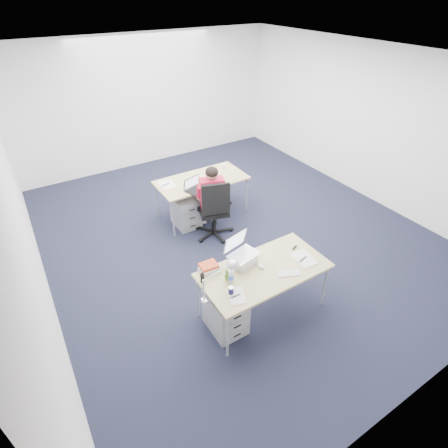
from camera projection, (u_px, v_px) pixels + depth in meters
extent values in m
plane|color=black|center=(232.00, 231.00, 6.16)|extent=(7.00, 7.00, 0.00)
cube|color=white|center=(149.00, 102.00, 7.80)|extent=(6.00, 0.02, 2.80)
cube|color=white|center=(18.00, 213.00, 4.07)|extent=(0.02, 7.00, 2.80)
cube|color=white|center=(366.00, 123.00, 6.65)|extent=(0.02, 7.00, 2.80)
cube|color=white|center=(235.00, 58.00, 4.56)|extent=(6.00, 7.00, 0.01)
cube|color=tan|center=(264.00, 270.00, 4.27)|extent=(1.60, 0.80, 0.03)
cylinder|color=#B7BABC|center=(227.00, 336.00, 3.92)|extent=(0.04, 0.04, 0.70)
cylinder|color=#B7BABC|center=(324.00, 286.00, 4.56)|extent=(0.04, 0.04, 0.70)
cylinder|color=#B7BABC|center=(198.00, 297.00, 4.40)|extent=(0.04, 0.04, 0.70)
cylinder|color=#B7BABC|center=(289.00, 257.00, 5.05)|extent=(0.04, 0.04, 0.70)
cube|color=tan|center=(202.00, 180.00, 6.21)|extent=(1.60, 0.80, 0.03)
cylinder|color=#B7BABC|center=(173.00, 219.00, 5.85)|extent=(0.04, 0.04, 0.70)
cylinder|color=#B7BABC|center=(247.00, 195.00, 6.50)|extent=(0.04, 0.04, 0.70)
cylinder|color=#B7BABC|center=(157.00, 200.00, 6.34)|extent=(0.04, 0.04, 0.70)
cylinder|color=#B7BABC|center=(227.00, 180.00, 6.99)|extent=(0.04, 0.04, 0.70)
cylinder|color=black|center=(213.00, 221.00, 5.95)|extent=(0.05, 0.05, 0.42)
cube|color=black|center=(213.00, 210.00, 5.82)|extent=(0.59, 0.59, 0.07)
cube|color=black|center=(216.00, 199.00, 5.44)|extent=(0.44, 0.19, 0.53)
cube|color=red|center=(212.00, 194.00, 5.65)|extent=(0.43, 0.31, 0.52)
sphere|color=tan|center=(212.00, 173.00, 5.44)|extent=(0.20, 0.20, 0.20)
cube|color=#A0A3A5|center=(226.00, 312.00, 4.30)|extent=(0.40, 0.50, 0.55)
cube|color=#A0A3A5|center=(186.00, 211.00, 6.18)|extent=(0.40, 0.50, 0.55)
cube|color=white|center=(288.00, 273.00, 4.20)|extent=(0.30, 0.22, 0.01)
ellipsoid|color=white|center=(261.00, 266.00, 4.29)|extent=(0.07, 0.11, 0.04)
cylinder|color=#1A1645|center=(231.00, 290.00, 3.91)|extent=(0.07, 0.07, 0.10)
cylinder|color=silver|center=(231.00, 275.00, 4.03)|extent=(0.08, 0.08, 0.21)
cube|color=silver|center=(209.00, 268.00, 4.22)|extent=(0.26, 0.22, 0.10)
cube|color=black|center=(202.00, 278.00, 4.04)|extent=(0.04, 0.03, 0.14)
cube|color=#F7D28F|center=(236.00, 296.00, 3.90)|extent=(0.26, 0.31, 0.01)
cube|color=#F7D28F|center=(304.00, 259.00, 4.41)|extent=(0.24, 0.33, 0.01)
cylinder|color=white|center=(224.00, 167.00, 6.51)|extent=(0.08, 0.08, 0.09)
cube|color=white|center=(167.00, 185.00, 6.02)|extent=(0.25, 0.35, 0.01)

